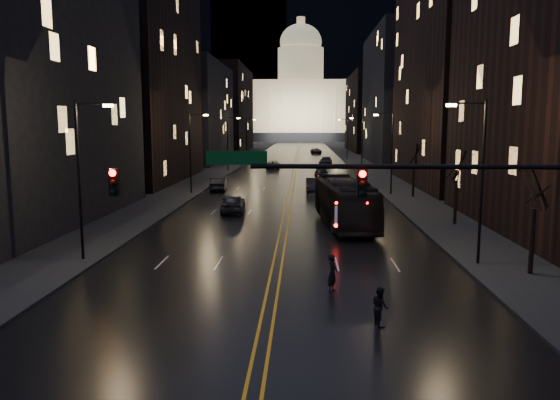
# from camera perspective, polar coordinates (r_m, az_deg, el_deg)

# --- Properties ---
(ground) EXTENTS (900.00, 900.00, 0.00)m
(ground) POSITION_cam_1_polar(r_m,az_deg,el_deg) (21.05, -1.57, -13.53)
(ground) COLOR black
(ground) RESTS_ON ground
(road) EXTENTS (20.00, 320.00, 0.02)m
(road) POSITION_cam_1_polar(r_m,az_deg,el_deg) (149.75, 1.89, 4.95)
(road) COLOR black
(road) RESTS_ON ground
(sidewalk_left) EXTENTS (8.00, 320.00, 0.16)m
(sidewalk_left) POSITION_cam_1_polar(r_m,az_deg,el_deg) (150.53, -3.47, 4.98)
(sidewalk_left) COLOR black
(sidewalk_left) RESTS_ON ground
(sidewalk_right) EXTENTS (8.00, 320.00, 0.16)m
(sidewalk_right) POSITION_cam_1_polar(r_m,az_deg,el_deg) (150.27, 7.25, 4.93)
(sidewalk_right) COLOR black
(sidewalk_right) RESTS_ON ground
(center_line) EXTENTS (0.62, 320.00, 0.01)m
(center_line) POSITION_cam_1_polar(r_m,az_deg,el_deg) (149.75, 1.89, 4.96)
(center_line) COLOR orange
(center_line) RESTS_ON road
(building_left_near) EXTENTS (12.00, 28.00, 22.00)m
(building_left_near) POSITION_cam_1_polar(r_m,az_deg,el_deg) (47.31, -26.36, 11.10)
(building_left_near) COLOR black
(building_left_near) RESTS_ON ground
(building_left_mid) EXTENTS (12.00, 30.00, 28.00)m
(building_left_mid) POSITION_cam_1_polar(r_m,az_deg,el_deg) (77.13, -14.81, 12.33)
(building_left_mid) COLOR black
(building_left_mid) RESTS_ON ground
(building_left_far) EXTENTS (12.00, 34.00, 20.00)m
(building_left_far) POSITION_cam_1_polar(r_m,az_deg,el_deg) (113.79, -9.04, 8.96)
(building_left_far) COLOR black
(building_left_far) RESTS_ON ground
(building_left_dist) EXTENTS (12.00, 40.00, 24.00)m
(building_left_dist) POSITION_cam_1_polar(r_m,az_deg,el_deg) (161.16, -5.65, 9.39)
(building_left_dist) COLOR black
(building_left_dist) RESTS_ON ground
(building_right_tall) EXTENTS (12.00, 30.00, 38.00)m
(building_right_tall) POSITION_cam_1_polar(r_m,az_deg,el_deg) (73.14, 18.73, 16.39)
(building_right_tall) COLOR black
(building_right_tall) RESTS_ON ground
(building_right_mid) EXTENTS (12.00, 34.00, 26.00)m
(building_right_mid) POSITION_cam_1_polar(r_m,az_deg,el_deg) (113.38, 12.58, 10.39)
(building_right_mid) COLOR black
(building_right_mid) RESTS_ON ground
(building_right_dist) EXTENTS (12.00, 40.00, 22.00)m
(building_right_dist) POSITION_cam_1_polar(r_m,az_deg,el_deg) (160.78, 9.54, 8.97)
(building_right_dist) COLOR black
(building_right_dist) RESTS_ON ground
(mountain_ridge) EXTENTS (520.00, 60.00, 130.00)m
(mountain_ridge) POSITION_cam_1_polar(r_m,az_deg,el_deg) (405.48, 8.17, 15.94)
(mountain_ridge) COLOR black
(mountain_ridge) RESTS_ON ground
(capitol) EXTENTS (90.00, 50.00, 58.50)m
(capitol) POSITION_cam_1_polar(r_m,az_deg,el_deg) (269.71, 2.15, 9.90)
(capitol) COLOR black
(capitol) RESTS_ON ground
(traffic_signal) EXTENTS (17.29, 0.45, 7.00)m
(traffic_signal) POSITION_cam_1_polar(r_m,az_deg,el_deg) (20.22, 15.32, 0.27)
(traffic_signal) COLOR black
(traffic_signal) RESTS_ON ground
(streetlamp_right_near) EXTENTS (2.13, 0.25, 9.00)m
(streetlamp_right_near) POSITION_cam_1_polar(r_m,az_deg,el_deg) (31.12, 20.06, 2.62)
(streetlamp_right_near) COLOR black
(streetlamp_right_near) RESTS_ON ground
(streetlamp_left_near) EXTENTS (2.13, 0.25, 9.00)m
(streetlamp_left_near) POSITION_cam_1_polar(r_m,az_deg,el_deg) (32.07, -19.97, 2.76)
(streetlamp_left_near) COLOR black
(streetlamp_left_near) RESTS_ON ground
(streetlamp_right_mid) EXTENTS (2.13, 0.25, 9.00)m
(streetlamp_right_mid) POSITION_cam_1_polar(r_m,az_deg,el_deg) (60.34, 11.45, 5.26)
(streetlamp_right_mid) COLOR black
(streetlamp_right_mid) RESTS_ON ground
(streetlamp_left_mid) EXTENTS (2.13, 0.25, 9.00)m
(streetlamp_left_mid) POSITION_cam_1_polar(r_m,az_deg,el_deg) (60.84, -9.19, 5.34)
(streetlamp_left_mid) COLOR black
(streetlamp_left_mid) RESTS_ON ground
(streetlamp_right_far) EXTENTS (2.13, 0.25, 9.00)m
(streetlamp_right_far) POSITION_cam_1_polar(r_m,az_deg,el_deg) (90.08, 8.47, 6.15)
(streetlamp_right_far) COLOR black
(streetlamp_right_far) RESTS_ON ground
(streetlamp_left_far) EXTENTS (2.13, 0.25, 9.00)m
(streetlamp_left_far) POSITION_cam_1_polar(r_m,az_deg,el_deg) (90.41, -5.37, 6.21)
(streetlamp_left_far) COLOR black
(streetlamp_left_far) RESTS_ON ground
(streetlamp_right_dist) EXTENTS (2.13, 0.25, 9.00)m
(streetlamp_right_dist) POSITION_cam_1_polar(r_m,az_deg,el_deg) (119.94, 6.97, 6.59)
(streetlamp_right_dist) COLOR black
(streetlamp_right_dist) RESTS_ON ground
(streetlamp_left_dist) EXTENTS (2.13, 0.25, 9.00)m
(streetlamp_left_dist) POSITION_cam_1_polar(r_m,az_deg,el_deg) (120.19, -3.43, 6.64)
(streetlamp_left_dist) COLOR black
(streetlamp_left_dist) RESTS_ON ground
(tree_right_near) EXTENTS (2.40, 2.40, 6.65)m
(tree_right_near) POSITION_cam_1_polar(r_m,az_deg,el_deg) (30.06, 25.14, 1.11)
(tree_right_near) COLOR black
(tree_right_near) RESTS_ON ground
(tree_right_mid) EXTENTS (2.40, 2.40, 6.65)m
(tree_right_mid) POSITION_cam_1_polar(r_m,az_deg,el_deg) (43.25, 18.02, 3.32)
(tree_right_mid) COLOR black
(tree_right_mid) RESTS_ON ground
(tree_right_far) EXTENTS (2.40, 2.40, 6.65)m
(tree_right_far) POSITION_cam_1_polar(r_m,az_deg,el_deg) (58.79, 13.85, 4.58)
(tree_right_far) COLOR black
(tree_right_far) RESTS_ON ground
(bus) EXTENTS (4.25, 13.07, 3.58)m
(bus) POSITION_cam_1_polar(r_m,az_deg,el_deg) (41.97, 6.77, -0.24)
(bus) COLOR black
(bus) RESTS_ON ground
(oncoming_car_a) EXTENTS (2.29, 5.07, 1.69)m
(oncoming_car_a) POSITION_cam_1_polar(r_m,az_deg,el_deg) (48.13, -4.95, -0.31)
(oncoming_car_a) COLOR black
(oncoming_car_a) RESTS_ON ground
(oncoming_car_b) EXTENTS (2.06, 4.95, 1.59)m
(oncoming_car_b) POSITION_cam_1_polar(r_m,az_deg,el_deg) (64.05, -6.44, 1.67)
(oncoming_car_b) COLOR black
(oncoming_car_b) RESTS_ON ground
(oncoming_car_c) EXTENTS (2.36, 5.06, 1.40)m
(oncoming_car_c) POSITION_cam_1_polar(r_m,az_deg,el_deg) (96.01, -0.73, 3.72)
(oncoming_car_c) COLOR black
(oncoming_car_c) RESTS_ON ground
(oncoming_car_d) EXTENTS (2.72, 5.70, 1.60)m
(oncoming_car_d) POSITION_cam_1_polar(r_m,az_deg,el_deg) (120.72, -2.29, 4.62)
(oncoming_car_d) COLOR black
(oncoming_car_d) RESTS_ON ground
(receding_car_a) EXTENTS (1.91, 5.12, 1.67)m
(receding_car_a) POSITION_cam_1_polar(r_m,az_deg,el_deg) (62.07, 3.59, 1.54)
(receding_car_a) COLOR black
(receding_car_a) RESTS_ON ground
(receding_car_b) EXTENTS (2.02, 4.82, 1.63)m
(receding_car_b) POSITION_cam_1_polar(r_m,az_deg,el_deg) (77.55, 4.36, 2.79)
(receding_car_b) COLOR black
(receding_car_b) RESTS_ON ground
(receding_car_c) EXTENTS (2.90, 5.68, 1.58)m
(receding_car_c) POSITION_cam_1_polar(r_m,az_deg,el_deg) (104.05, 4.79, 4.06)
(receding_car_c) COLOR black
(receding_car_c) RESTS_ON ground
(receding_car_d) EXTENTS (2.97, 5.67, 1.52)m
(receding_car_d) POSITION_cam_1_polar(r_m,az_deg,el_deg) (144.85, 3.78, 5.14)
(receding_car_d) COLOR black
(receding_car_d) RESTS_ON ground
(pedestrian_a) EXTENTS (0.64, 0.76, 1.76)m
(pedestrian_a) POSITION_cam_1_polar(r_m,az_deg,el_deg) (25.51, 5.51, -7.62)
(pedestrian_a) COLOR black
(pedestrian_a) RESTS_ON ground
(pedestrian_b) EXTENTS (0.59, 0.83, 1.53)m
(pedestrian_b) POSITION_cam_1_polar(r_m,az_deg,el_deg) (21.65, 10.41, -10.88)
(pedestrian_b) COLOR black
(pedestrian_b) RESTS_ON ground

